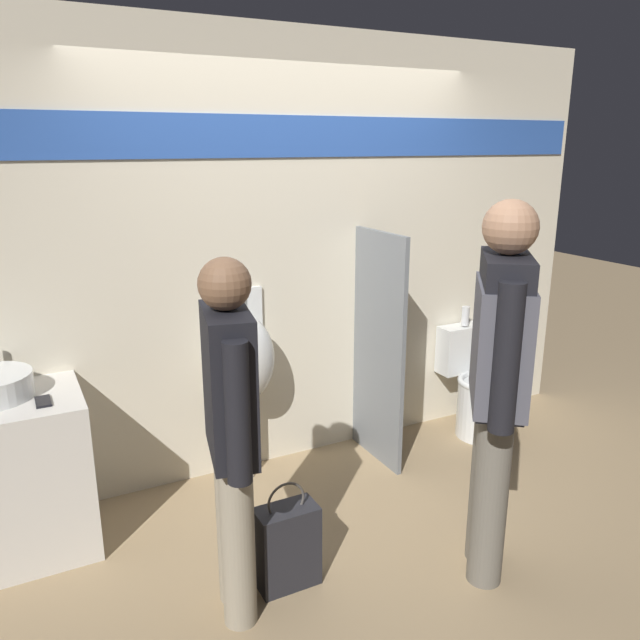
{
  "coord_description": "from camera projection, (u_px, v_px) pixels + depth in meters",
  "views": [
    {
      "loc": [
        -1.6,
        -2.93,
        2.05
      ],
      "look_at": [
        0.0,
        0.17,
        1.05
      ],
      "focal_mm": 35.0,
      "sensor_mm": 36.0,
      "label": 1
    }
  ],
  "objects": [
    {
      "name": "person_in_vest",
      "position": [
        499.0,
        369.0,
        2.83
      ],
      "size": [
        0.48,
        0.52,
        1.82
      ],
      "rotation": [
        0.0,
        0.0,
        0.9
      ],
      "color": "#666056",
      "rests_on": "ground_plane"
    },
    {
      "name": "ground_plane",
      "position": [
        333.0,
        494.0,
        3.77
      ],
      "size": [
        16.0,
        16.0,
        0.0
      ],
      "primitive_type": "plane",
      "color": "#997F5B"
    },
    {
      "name": "display_wall",
      "position": [
        289.0,
        255.0,
        3.91
      ],
      "size": [
        4.59,
        0.07,
        2.7
      ],
      "color": "beige",
      "rests_on": "ground_plane"
    },
    {
      "name": "shopping_bag",
      "position": [
        287.0,
        545.0,
        2.95
      ],
      "size": [
        0.29,
        0.16,
        0.54
      ],
      "color": "#232328",
      "rests_on": "ground_plane"
    },
    {
      "name": "urinal_near_counter",
      "position": [
        246.0,
        358.0,
        3.75
      ],
      "size": [
        0.35,
        0.3,
        1.22
      ],
      "color": "silver",
      "rests_on": "ground_plane"
    },
    {
      "name": "person_with_lanyard",
      "position": [
        231.0,
        429.0,
        2.6
      ],
      "size": [
        0.26,
        0.56,
        1.62
      ],
      "rotation": [
        0.0,
        0.0,
        1.37
      ],
      "color": "gray",
      "rests_on": "ground_plane"
    },
    {
      "name": "cell_phone",
      "position": [
        43.0,
        401.0,
        3.01
      ],
      "size": [
        0.07,
        0.14,
        0.01
      ],
      "color": "black",
      "rests_on": "sink_counter"
    },
    {
      "name": "toilet",
      "position": [
        478.0,
        392.0,
        4.5
      ],
      "size": [
        0.4,
        0.56,
        0.9
      ],
      "color": "silver",
      "rests_on": "ground_plane"
    },
    {
      "name": "divider_near_counter",
      "position": [
        378.0,
        349.0,
        4.02
      ],
      "size": [
        0.03,
        0.57,
        1.52
      ],
      "color": "slate",
      "rests_on": "ground_plane"
    }
  ]
}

